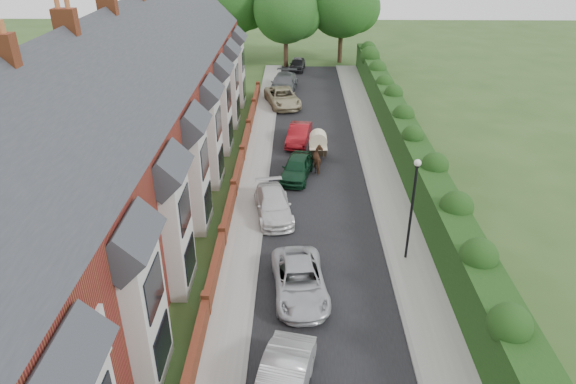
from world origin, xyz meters
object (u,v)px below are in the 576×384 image
car_black (297,64)px  horse_cart (318,143)px  car_beige (283,97)px  car_white (273,205)px  car_red (299,134)px  lamppost (413,198)px  car_grey (284,84)px  car_silver_b (300,281)px  horse (319,160)px  car_green (297,168)px

car_black → horse_cart: size_ratio=1.40×
car_beige → car_white: bearing=-104.3°
car_white → car_black: bearing=77.8°
car_red → lamppost: bearing=-61.8°
car_black → horse_cart: (1.41, -22.87, 0.47)m
car_grey → car_silver_b: bearing=-81.7°
car_silver_b → car_white: car_silver_b is taller
car_white → car_grey: size_ratio=0.80×
car_grey → horse: size_ratio=3.15×
car_black → car_grey: bearing=-92.7°
car_beige → car_grey: bearing=75.7°
lamppost → car_grey: lamppost is taller
car_red → car_black: car_red is taller
lamppost → car_green: (-5.15, 8.60, -2.61)m
car_red → horse: horse is taller
car_silver_b → car_red: (0.00, 16.80, 0.01)m
car_grey → horse: 17.11m
car_white → car_beige: car_beige is taller
car_silver_b → horse_cart: size_ratio=1.75×
car_beige → horse_cart: (2.66, -11.06, 0.38)m
car_black → horse_cart: horse_cart is taller
lamppost → car_white: bearing=148.3°
car_white → car_red: (1.40, 10.25, 0.02)m
car_beige → car_grey: 3.95m
car_black → car_red: bearing=-83.3°
lamppost → car_beige: size_ratio=0.98×
car_beige → car_black: size_ratio=1.39×
car_green → car_grey: (-1.25, 17.95, 0.11)m
car_silver_b → car_beige: size_ratio=0.90×
lamppost → car_red: size_ratio=1.28×
car_white → car_silver_b: bearing=-87.8°
lamppost → horse_cart: bearing=108.0°
horse_cart → horse: bearing=-90.0°
lamppost → horse: 10.66m
car_red → horse: size_ratio=2.29×
car_grey → horse: car_grey is taller
car_grey → car_green: bearing=-80.4°
lamppost → car_black: (-5.16, 34.41, -2.65)m
car_grey → horse_cart: horse_cart is taller
car_grey → car_black: 7.96m
car_red → car_beige: (-1.40, 8.40, 0.07)m
car_green → car_beige: size_ratio=0.77×
lamppost → car_silver_b: 6.22m
lamppost → car_grey: size_ratio=0.93×
car_grey → car_black: size_ratio=1.47×
car_silver_b → car_green: size_ratio=1.17×
car_white → car_red: bearing=72.4°
car_black → car_beige: bearing=-89.7°
horse_cart → car_silver_b: bearing=-95.1°
car_green → car_beige: bearing=106.2°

